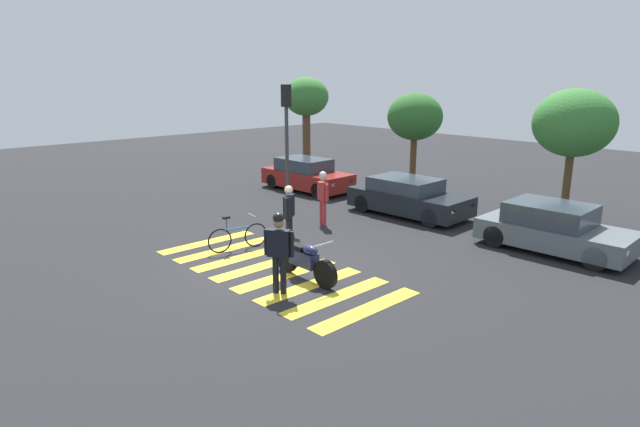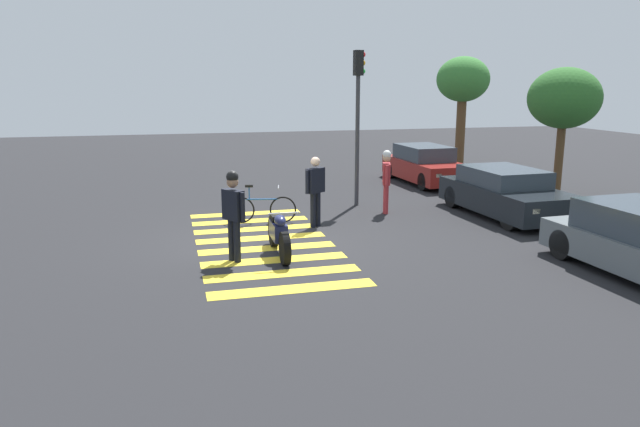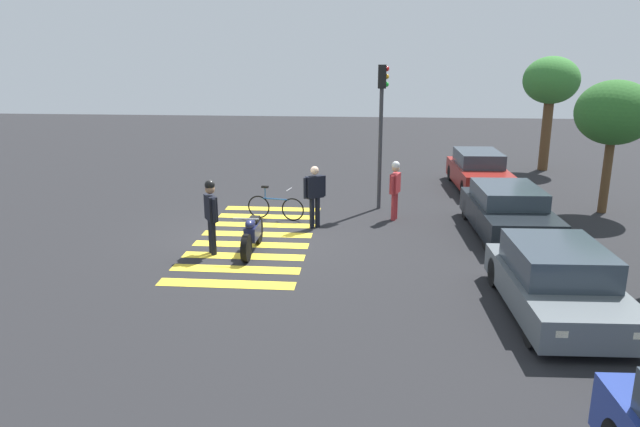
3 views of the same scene
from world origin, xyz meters
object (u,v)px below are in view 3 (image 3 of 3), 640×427
object	(u,v)px
police_motorcycle	(252,234)
pedestrian_bystander	(395,186)
officer_on_foot	(211,211)
traffic_light_pole	(382,114)
officer_by_motorcycle	(315,193)
leaning_bicycle	(275,207)
car_grey_coupe	(558,282)
car_maroon_wagon	(478,171)
car_black_suv	(508,211)

from	to	relation	value
police_motorcycle	pedestrian_bystander	world-z (taller)	pedestrian_bystander
officer_on_foot	traffic_light_pole	world-z (taller)	traffic_light_pole
officer_by_motorcycle	officer_on_foot	bearing A→B (deg)	-43.38
leaning_bicycle	car_grey_coupe	bearing A→B (deg)	46.83
car_maroon_wagon	traffic_light_pole	xyz separation A→B (m)	(3.15, -3.60, 2.34)
leaning_bicycle	traffic_light_pole	xyz separation A→B (m)	(-1.54, 3.09, 2.59)
officer_on_foot	officer_by_motorcycle	distance (m)	3.37
leaning_bicycle	officer_on_foot	size ratio (longest dim) A/B	0.93
leaning_bicycle	car_maroon_wagon	distance (m)	8.18
officer_on_foot	traffic_light_pole	xyz separation A→B (m)	(-4.73, 4.16, 1.88)
police_motorcycle	car_black_suv	world-z (taller)	car_black_suv
car_grey_coupe	pedestrian_bystander	bearing A→B (deg)	-155.48
police_motorcycle	pedestrian_bystander	distance (m)	4.91
car_grey_coupe	traffic_light_pole	world-z (taller)	traffic_light_pole
car_maroon_wagon	car_black_suv	size ratio (longest dim) A/B	0.97
police_motorcycle	officer_by_motorcycle	distance (m)	2.66
car_maroon_wagon	traffic_light_pole	bearing A→B (deg)	-48.82
traffic_light_pole	car_grey_coupe	bearing A→B (deg)	23.63
pedestrian_bystander	car_black_suv	bearing A→B (deg)	69.98
leaning_bicycle	officer_on_foot	world-z (taller)	officer_on_foot
car_grey_coupe	traffic_light_pole	bearing A→B (deg)	-156.37
leaning_bicycle	pedestrian_bystander	xyz separation A→B (m)	(-0.29, 3.52, 0.63)
car_grey_coupe	traffic_light_pole	size ratio (longest dim) A/B	0.91
officer_on_foot	pedestrian_bystander	distance (m)	5.76
officer_by_motorcycle	pedestrian_bystander	bearing A→B (deg)	114.44
leaning_bicycle	traffic_light_pole	bearing A→B (deg)	116.52
police_motorcycle	car_maroon_wagon	bearing A→B (deg)	138.39
officer_by_motorcycle	police_motorcycle	bearing A→B (deg)	-31.38
car_grey_coupe	officer_by_motorcycle	bearing A→B (deg)	-135.58
pedestrian_bystander	police_motorcycle	bearing A→B (deg)	-48.13
pedestrian_bystander	car_grey_coupe	bearing A→B (deg)	24.52
pedestrian_bystander	officer_on_foot	bearing A→B (deg)	-52.82
officer_on_foot	car_maroon_wagon	size ratio (longest dim) A/B	0.46
officer_by_motorcycle	car_black_suv	bearing A→B (deg)	89.20
officer_on_foot	car_black_suv	size ratio (longest dim) A/B	0.44
car_maroon_wagon	car_black_suv	xyz separation A→B (m)	(5.51, -0.12, -0.01)
leaning_bicycle	traffic_light_pole	size ratio (longest dim) A/B	0.39
police_motorcycle	traffic_light_pole	world-z (taller)	traffic_light_pole
car_black_suv	traffic_light_pole	size ratio (longest dim) A/B	0.95
traffic_light_pole	officer_on_foot	bearing A→B (deg)	-41.29
officer_on_foot	police_motorcycle	bearing A→B (deg)	103.22
car_maroon_wagon	car_black_suv	world-z (taller)	car_maroon_wagon
officer_on_foot	car_black_suv	bearing A→B (deg)	107.25
car_maroon_wagon	car_black_suv	distance (m)	5.52
leaning_bicycle	car_black_suv	xyz separation A→B (m)	(0.82, 6.57, 0.24)
car_maroon_wagon	officer_by_motorcycle	bearing A→B (deg)	-45.05
officer_by_motorcycle	car_maroon_wagon	distance (m)	7.71
leaning_bicycle	officer_on_foot	distance (m)	3.44
police_motorcycle	leaning_bicycle	size ratio (longest dim) A/B	1.20
car_maroon_wagon	traffic_light_pole	world-z (taller)	traffic_light_pole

